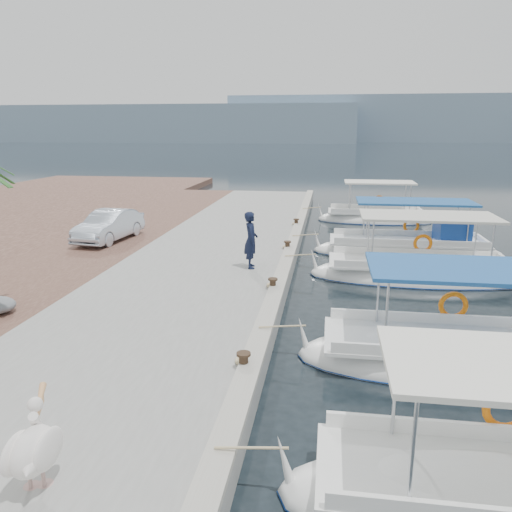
{
  "coord_description": "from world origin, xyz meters",
  "views": [
    {
      "loc": [
        1.17,
        -12.21,
        5.0
      ],
      "look_at": [
        -1.0,
        2.57,
        1.2
      ],
      "focal_mm": 35.0,
      "sensor_mm": 36.0,
      "label": 1
    }
  ],
  "objects_px": {
    "fishing_caique_b": "(447,360)",
    "fishing_caique_e": "(374,219)",
    "fishing_caique_a": "(500,508)",
    "fishing_caique_c": "(418,275)",
    "fisherman": "(251,240)",
    "fishing_caique_d": "(409,250)",
    "pelican": "(34,448)",
    "parked_car": "(109,226)"
  },
  "relations": [
    {
      "from": "fishing_caique_e",
      "to": "parked_car",
      "type": "xyz_separation_m",
      "value": [
        -11.56,
        -8.9,
        1.0
      ]
    },
    {
      "from": "pelican",
      "to": "fishing_caique_a",
      "type": "bearing_deg",
      "value": 8.56
    },
    {
      "from": "fishing_caique_b",
      "to": "fishing_caique_d",
      "type": "height_order",
      "value": "same"
    },
    {
      "from": "fisherman",
      "to": "fishing_caique_d",
      "type": "bearing_deg",
      "value": -63.42
    },
    {
      "from": "fishing_caique_d",
      "to": "pelican",
      "type": "relative_size",
      "value": 5.54
    },
    {
      "from": "fishing_caique_a",
      "to": "parked_car",
      "type": "height_order",
      "value": "fishing_caique_a"
    },
    {
      "from": "fishing_caique_b",
      "to": "fishing_caique_e",
      "type": "height_order",
      "value": "same"
    },
    {
      "from": "pelican",
      "to": "parked_car",
      "type": "bearing_deg",
      "value": 110.81
    },
    {
      "from": "fishing_caique_a",
      "to": "fishing_caique_b",
      "type": "height_order",
      "value": "same"
    },
    {
      "from": "fishing_caique_c",
      "to": "pelican",
      "type": "xyz_separation_m",
      "value": [
        -6.74,
        -12.01,
        0.93
      ]
    },
    {
      "from": "fishing_caique_e",
      "to": "fishing_caique_a",
      "type": "bearing_deg",
      "value": -90.42
    },
    {
      "from": "fishing_caique_d",
      "to": "fishing_caique_e",
      "type": "distance_m",
      "value": 7.58
    },
    {
      "from": "fishing_caique_e",
      "to": "parked_car",
      "type": "relative_size",
      "value": 1.65
    },
    {
      "from": "fishing_caique_d",
      "to": "fishing_caique_e",
      "type": "height_order",
      "value": "same"
    },
    {
      "from": "fishing_caique_c",
      "to": "fishing_caique_d",
      "type": "bearing_deg",
      "value": 86.51
    },
    {
      "from": "fishing_caique_a",
      "to": "fishing_caique_c",
      "type": "relative_size",
      "value": 0.8
    },
    {
      "from": "fishing_caique_e",
      "to": "fisherman",
      "type": "xyz_separation_m",
      "value": [
        -5.07,
        -12.22,
        1.32
      ]
    },
    {
      "from": "fishing_caique_e",
      "to": "pelican",
      "type": "xyz_separation_m",
      "value": [
        -6.18,
        -23.05,
        0.93
      ]
    },
    {
      "from": "fishing_caique_b",
      "to": "fishing_caique_c",
      "type": "xyz_separation_m",
      "value": [
        0.44,
        6.64,
        -0.0
      ]
    },
    {
      "from": "fishing_caique_a",
      "to": "fishing_caique_c",
      "type": "distance_m",
      "value": 11.13
    },
    {
      "from": "parked_car",
      "to": "fishing_caique_c",
      "type": "bearing_deg",
      "value": -3.69
    },
    {
      "from": "pelican",
      "to": "parked_car",
      "type": "height_order",
      "value": "parked_car"
    },
    {
      "from": "fishing_caique_b",
      "to": "pelican",
      "type": "height_order",
      "value": "fishing_caique_b"
    },
    {
      "from": "fishing_caique_e",
      "to": "pelican",
      "type": "height_order",
      "value": "fishing_caique_e"
    },
    {
      "from": "fishing_caique_b",
      "to": "fishing_caique_e",
      "type": "bearing_deg",
      "value": 90.4
    },
    {
      "from": "fishing_caique_b",
      "to": "fishing_caique_d",
      "type": "bearing_deg",
      "value": 86.29
    },
    {
      "from": "fishing_caique_b",
      "to": "parked_car",
      "type": "distance_m",
      "value": 14.65
    },
    {
      "from": "fisherman",
      "to": "fishing_caique_e",
      "type": "bearing_deg",
      "value": -34.6
    },
    {
      "from": "fishing_caique_a",
      "to": "fishing_caique_c",
      "type": "height_order",
      "value": "same"
    },
    {
      "from": "fishing_caique_e",
      "to": "parked_car",
      "type": "height_order",
      "value": "fishing_caique_e"
    },
    {
      "from": "fishing_caique_b",
      "to": "fishing_caique_c",
      "type": "height_order",
      "value": "same"
    },
    {
      "from": "fishing_caique_b",
      "to": "parked_car",
      "type": "bearing_deg",
      "value": 143.06
    },
    {
      "from": "parked_car",
      "to": "fisherman",
      "type": "bearing_deg",
      "value": -20.77
    },
    {
      "from": "pelican",
      "to": "fishing_caique_b",
      "type": "bearing_deg",
      "value": 40.45
    },
    {
      "from": "fishing_caique_b",
      "to": "parked_car",
      "type": "height_order",
      "value": "fishing_caique_b"
    },
    {
      "from": "parked_car",
      "to": "fishing_caique_b",
      "type": "bearing_deg",
      "value": -30.63
    },
    {
      "from": "fishing_caique_a",
      "to": "fishing_caique_c",
      "type": "xyz_separation_m",
      "value": [
        0.73,
        11.11,
        -0.0
      ]
    },
    {
      "from": "fishing_caique_e",
      "to": "fisherman",
      "type": "height_order",
      "value": "fisherman"
    },
    {
      "from": "fishing_caique_a",
      "to": "parked_car",
      "type": "distance_m",
      "value": 17.5
    },
    {
      "from": "fishing_caique_a",
      "to": "fisherman",
      "type": "distance_m",
      "value": 11.15
    },
    {
      "from": "pelican",
      "to": "fishing_caique_c",
      "type": "bearing_deg",
      "value": 60.69
    },
    {
      "from": "fishing_caique_c",
      "to": "fishing_caique_d",
      "type": "xyz_separation_m",
      "value": [
        0.21,
        3.5,
        0.06
      ]
    }
  ]
}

